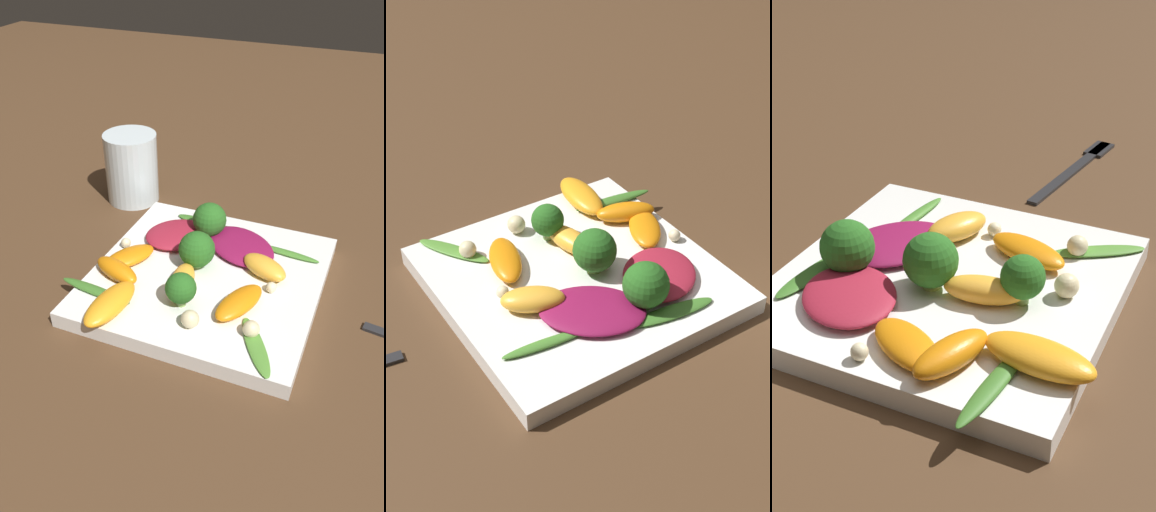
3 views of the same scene
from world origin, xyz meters
TOP-DOWN VIEW (x-y plane):
  - ground_plane at (0.00, 0.00)m, footprint 2.40×2.40m
  - plate at (0.00, 0.00)m, footprint 0.25×0.25m
  - drinking_glass at (0.18, -0.15)m, footprint 0.08×0.08m
  - radicchio_leaf_0 at (0.06, -0.05)m, footprint 0.11×0.11m
  - radicchio_leaf_1 at (-0.02, -0.06)m, footprint 0.12×0.11m
  - orange_segment_0 at (0.07, 0.10)m, footprint 0.04×0.08m
  - orange_segment_1 at (-0.06, -0.02)m, footprint 0.06×0.05m
  - orange_segment_2 at (0.09, 0.01)m, footprint 0.06×0.07m
  - orange_segment_3 at (0.02, 0.04)m, footprint 0.04×0.06m
  - orange_segment_4 at (0.09, 0.05)m, footprint 0.07×0.04m
  - orange_segment_5 at (-0.05, 0.04)m, footprint 0.05×0.08m
  - broccoli_floret_0 at (0.02, -0.01)m, footprint 0.04×0.04m
  - broccoli_floret_1 at (0.03, -0.07)m, footprint 0.04×0.04m
  - broccoli_floret_2 at (0.01, 0.06)m, footprint 0.03×0.03m
  - arugula_sprig_0 at (0.10, 0.08)m, footprint 0.09×0.02m
  - arugula_sprig_1 at (-0.08, -0.07)m, footprint 0.08×0.02m
  - arugula_sprig_2 at (-0.08, 0.09)m, footprint 0.06×0.08m
  - arugula_sprig_3 at (0.04, -0.10)m, footprint 0.09×0.03m
  - macadamia_nut_0 at (-0.01, 0.09)m, footprint 0.02×0.02m
  - macadamia_nut_1 at (-0.08, 0.01)m, footprint 0.01×0.01m
  - macadamia_nut_2 at (0.11, -0.01)m, footprint 0.01×0.01m
  - macadamia_nut_3 at (-0.07, 0.08)m, footprint 0.02×0.02m

SIDE VIEW (x-z plane):
  - ground_plane at x=0.00m, z-range 0.00..0.00m
  - plate at x=0.00m, z-range 0.00..0.02m
  - arugula_sprig_2 at x=-0.08m, z-range 0.02..0.02m
  - arugula_sprig_3 at x=0.04m, z-range 0.02..0.02m
  - arugula_sprig_1 at x=-0.08m, z-range 0.02..0.02m
  - arugula_sprig_0 at x=0.10m, z-range 0.02..0.02m
  - radicchio_leaf_1 at x=-0.02m, z-range 0.02..0.03m
  - macadamia_nut_1 at x=-0.08m, z-range 0.02..0.03m
  - macadamia_nut_2 at x=0.11m, z-range 0.02..0.03m
  - radicchio_leaf_0 at x=0.06m, z-range 0.02..0.03m
  - orange_segment_2 at x=0.09m, z-range 0.02..0.03m
  - orange_segment_5 at x=-0.05m, z-range 0.02..0.03m
  - macadamia_nut_3 at x=-0.07m, z-range 0.02..0.04m
  - orange_segment_0 at x=0.07m, z-range 0.02..0.04m
  - macadamia_nut_0 at x=-0.01m, z-range 0.02..0.04m
  - orange_segment_3 at x=0.02m, z-range 0.02..0.04m
  - orange_segment_4 at x=0.09m, z-range 0.02..0.04m
  - orange_segment_1 at x=-0.06m, z-range 0.02..0.04m
  - broccoli_floret_2 at x=0.01m, z-range 0.02..0.06m
  - broccoli_floret_1 at x=0.03m, z-range 0.02..0.06m
  - broccoli_floret_0 at x=0.02m, z-range 0.02..0.06m
  - drinking_glass at x=0.18m, z-range 0.00..0.10m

